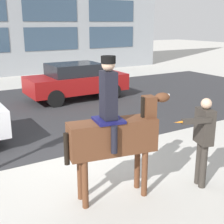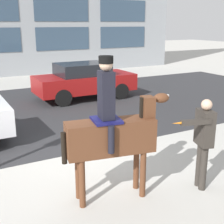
% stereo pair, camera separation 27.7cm
% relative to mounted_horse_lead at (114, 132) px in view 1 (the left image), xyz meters
% --- Properties ---
extents(ground_plane, '(80.00, 80.00, 0.00)m').
position_rel_mounted_horse_lead_xyz_m(ground_plane, '(0.05, 1.63, -1.26)').
color(ground_plane, '#B2AFA8').
extents(road_surface, '(24.57, 8.50, 0.01)m').
position_rel_mounted_horse_lead_xyz_m(road_surface, '(0.05, 6.38, -1.25)').
color(road_surface, '#2D2D30').
rests_on(road_surface, ground_plane).
extents(mounted_horse_lead, '(1.93, 0.71, 2.55)m').
position_rel_mounted_horse_lead_xyz_m(mounted_horse_lead, '(0.00, 0.00, 0.00)').
color(mounted_horse_lead, '#59331E').
rests_on(mounted_horse_lead, ground_plane).
extents(pedestrian_bystander, '(0.90, 0.45, 1.75)m').
position_rel_mounted_horse_lead_xyz_m(pedestrian_bystander, '(1.63, -0.52, -0.23)').
color(pedestrian_bystander, '#332D28').
rests_on(pedestrian_bystander, ground_plane).
extents(street_car_far_lane, '(4.07, 1.83, 1.48)m').
position_rel_mounted_horse_lead_xyz_m(street_car_far_lane, '(2.65, 7.32, -0.48)').
color(street_car_far_lane, maroon).
rests_on(street_car_far_lane, ground_plane).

